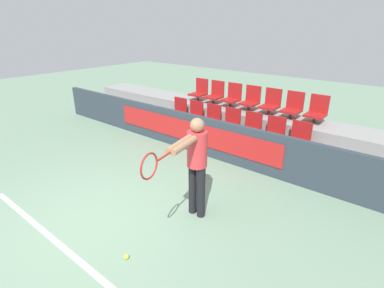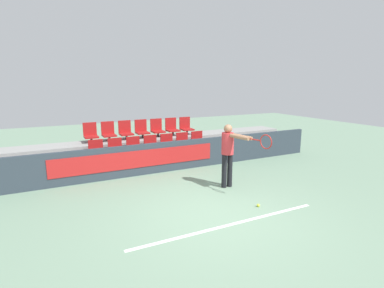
# 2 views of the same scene
# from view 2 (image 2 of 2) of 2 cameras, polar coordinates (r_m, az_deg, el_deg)

# --- Properties ---
(ground_plane) EXTENTS (30.00, 30.00, 0.00)m
(ground_plane) POSITION_cam_2_polar(r_m,az_deg,el_deg) (6.28, 4.60, -13.10)
(ground_plane) COLOR gray
(court_baseline) EXTENTS (4.05, 0.08, 0.01)m
(court_baseline) POSITION_cam_2_polar(r_m,az_deg,el_deg) (5.88, 7.39, -14.95)
(court_baseline) COLOR white
(court_baseline) RESTS_ON ground
(barrier_wall) EXTENTS (11.30, 0.14, 0.90)m
(barrier_wall) POSITION_cam_2_polar(r_m,az_deg,el_deg) (8.87, -6.34, -2.59)
(barrier_wall) COLOR #2D3842
(barrier_wall) RESTS_ON ground
(bleacher_tier_front) EXTENTS (10.90, 0.95, 0.39)m
(bleacher_tier_front) POSITION_cam_2_polar(r_m,az_deg,el_deg) (9.45, -7.39, -3.32)
(bleacher_tier_front) COLOR gray
(bleacher_tier_front) RESTS_ON ground
(bleacher_tier_middle) EXTENTS (10.90, 0.95, 0.77)m
(bleacher_tier_middle) POSITION_cam_2_polar(r_m,az_deg,el_deg) (10.28, -9.20, -1.03)
(bleacher_tier_middle) COLOR gray
(bleacher_tier_middle) RESTS_ON ground
(stadium_chair_0) EXTENTS (0.41, 0.43, 0.61)m
(stadium_chair_0) POSITION_cam_2_polar(r_m,az_deg,el_deg) (9.07, -17.70, -1.44)
(stadium_chair_0) COLOR #333333
(stadium_chair_0) RESTS_ON bleacher_tier_front
(stadium_chair_1) EXTENTS (0.41, 0.43, 0.61)m
(stadium_chair_1) POSITION_cam_2_polar(r_m,az_deg,el_deg) (9.16, -14.28, -1.11)
(stadium_chair_1) COLOR #333333
(stadium_chair_1) RESTS_ON bleacher_tier_front
(stadium_chair_2) EXTENTS (0.41, 0.43, 0.61)m
(stadium_chair_2) POSITION_cam_2_polar(r_m,az_deg,el_deg) (9.30, -10.95, -0.77)
(stadium_chair_2) COLOR #333333
(stadium_chair_2) RESTS_ON bleacher_tier_front
(stadium_chair_3) EXTENTS (0.41, 0.43, 0.61)m
(stadium_chair_3) POSITION_cam_2_polar(r_m,az_deg,el_deg) (9.46, -7.72, -0.45)
(stadium_chair_3) COLOR #333333
(stadium_chair_3) RESTS_ON bleacher_tier_front
(stadium_chair_4) EXTENTS (0.41, 0.43, 0.61)m
(stadium_chair_4) POSITION_cam_2_polar(r_m,az_deg,el_deg) (9.65, -4.61, -0.14)
(stadium_chair_4) COLOR #333333
(stadium_chair_4) RESTS_ON bleacher_tier_front
(stadium_chair_5) EXTENTS (0.41, 0.43, 0.61)m
(stadium_chair_5) POSITION_cam_2_polar(r_m,az_deg,el_deg) (9.86, -1.63, 0.16)
(stadium_chair_5) COLOR #333333
(stadium_chair_5) RESTS_ON bleacher_tier_front
(stadium_chair_6) EXTENTS (0.41, 0.43, 0.61)m
(stadium_chair_6) POSITION_cam_2_polar(r_m,az_deg,el_deg) (10.11, 1.21, 0.45)
(stadium_chair_6) COLOR #333333
(stadium_chair_6) RESTS_ON bleacher_tier_front
(stadium_chair_7) EXTENTS (0.41, 0.43, 0.61)m
(stadium_chair_7) POSITION_cam_2_polar(r_m,az_deg,el_deg) (9.92, -18.74, 1.87)
(stadium_chair_7) COLOR #333333
(stadium_chair_7) RESTS_ON bleacher_tier_middle
(stadium_chair_8) EXTENTS (0.41, 0.43, 0.61)m
(stadium_chair_8) POSITION_cam_2_polar(r_m,az_deg,el_deg) (10.01, -15.61, 2.15)
(stadium_chair_8) COLOR #333333
(stadium_chair_8) RESTS_ON bleacher_tier_middle
(stadium_chair_9) EXTENTS (0.41, 0.43, 0.61)m
(stadium_chair_9) POSITION_cam_2_polar(r_m,az_deg,el_deg) (10.13, -12.53, 2.41)
(stadium_chair_9) COLOR #333333
(stadium_chair_9) RESTS_ON bleacher_tier_middle
(stadium_chair_10) EXTENTS (0.41, 0.43, 0.61)m
(stadium_chair_10) POSITION_cam_2_polar(r_m,az_deg,el_deg) (10.27, -9.54, 2.66)
(stadium_chair_10) COLOR #333333
(stadium_chair_10) RESTS_ON bleacher_tier_middle
(stadium_chair_11) EXTENTS (0.41, 0.43, 0.61)m
(stadium_chair_11) POSITION_cam_2_polar(r_m,az_deg,el_deg) (10.45, -6.63, 2.90)
(stadium_chair_11) COLOR #333333
(stadium_chair_11) RESTS_ON bleacher_tier_middle
(stadium_chair_12) EXTENTS (0.41, 0.43, 0.61)m
(stadium_chair_12) POSITION_cam_2_polar(r_m,az_deg,el_deg) (10.65, -3.83, 3.12)
(stadium_chair_12) COLOR #333333
(stadium_chair_12) RESTS_ON bleacher_tier_middle
(stadium_chair_13) EXTENTS (0.41, 0.43, 0.61)m
(stadium_chair_13) POSITION_cam_2_polar(r_m,az_deg,el_deg) (10.88, -1.14, 3.33)
(stadium_chair_13) COLOR #333333
(stadium_chair_13) RESTS_ON bleacher_tier_middle
(tennis_player) EXTENTS (0.41, 1.47, 1.61)m
(tennis_player) POSITION_cam_2_polar(r_m,az_deg,el_deg) (7.47, 7.17, -1.06)
(tennis_player) COLOR black
(tennis_player) RESTS_ON ground
(tennis_ball) EXTENTS (0.07, 0.07, 0.07)m
(tennis_ball) POSITION_cam_2_polar(r_m,az_deg,el_deg) (6.72, 12.51, -11.34)
(tennis_ball) COLOR #CCDB33
(tennis_ball) RESTS_ON ground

